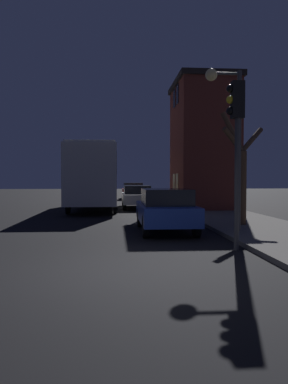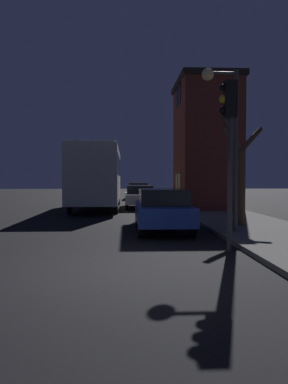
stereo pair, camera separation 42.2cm
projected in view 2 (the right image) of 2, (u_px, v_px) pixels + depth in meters
ground_plane at (103, 271)px, 7.20m from camera, size 120.00×120.00×0.00m
brick_building at (206, 144)px, 21.56m from camera, size 3.40×5.02×7.29m
streetlamp at (226, 122)px, 11.66m from camera, size 1.16×0.38×5.07m
traffic_light at (229, 129)px, 9.10m from camera, size 0.43×0.24×4.15m
bare_tree at (240, 171)px, 13.41m from camera, size 2.04×1.60×4.06m
bus at (98, 173)px, 22.03m from camera, size 2.54×9.83×3.59m
car_near_lane at (163, 209)px, 12.45m from camera, size 1.72×3.98×1.44m
car_mid_lane at (139, 196)px, 22.77m from camera, size 1.73×4.76×1.37m
car_far_lane at (138, 191)px, 32.97m from camera, size 1.83×3.93×1.44m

